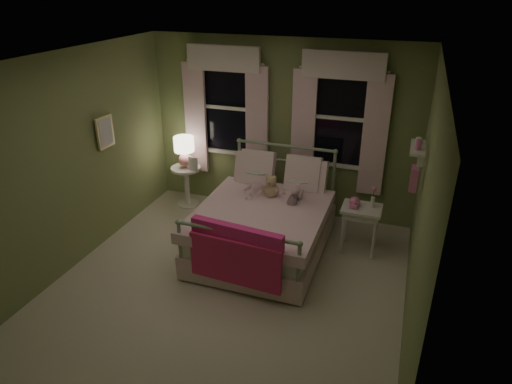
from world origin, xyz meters
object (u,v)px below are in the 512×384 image
at_px(nightstand_left, 187,181).
at_px(child_right, 295,177).
at_px(bed, 265,224).
at_px(nightstand_right, 361,214).
at_px(table_lamp, 184,149).
at_px(child_left, 255,169).
at_px(teddy_bear, 271,188).

bearing_deg(nightstand_left, child_right, -12.87).
distance_m(bed, nightstand_right, 1.26).
bearing_deg(child_right, nightstand_right, 171.15).
relative_size(bed, nightstand_left, 3.13).
bearing_deg(bed, table_lamp, 151.76).
xyz_separation_m(child_right, nightstand_left, (-1.85, 0.42, -0.51)).
relative_size(child_left, child_right, 1.10).
relative_size(child_left, nightstand_left, 1.20).
xyz_separation_m(table_lamp, nightstand_right, (2.76, -0.48, -0.40)).
distance_m(teddy_bear, table_lamp, 1.68).
bearing_deg(nightstand_right, child_right, 176.46).
xyz_separation_m(bed, nightstand_right, (1.19, 0.37, 0.17)).
bearing_deg(child_right, table_lamp, -18.19).
bearing_deg(bed, nightstand_left, 151.76).
relative_size(child_right, teddy_bear, 2.19).
bearing_deg(child_right, child_left, -5.32).
relative_size(child_left, table_lamp, 1.65).
relative_size(table_lamp, nightstand_right, 0.74).
distance_m(teddy_bear, nightstand_right, 1.22).
relative_size(bed, child_right, 2.87).
distance_m(nightstand_left, table_lamp, 0.54).
height_order(bed, table_lamp, bed).
distance_m(child_right, teddy_bear, 0.35).
xyz_separation_m(child_left, table_lamp, (-1.29, 0.42, -0.01)).
relative_size(teddy_bear, table_lamp, 0.68).
xyz_separation_m(teddy_bear, nightstand_left, (-1.57, 0.58, -0.37)).
bearing_deg(nightstand_left, bed, -28.24).
distance_m(child_left, table_lamp, 1.36).
bearing_deg(child_right, teddy_bear, 24.18).
height_order(teddy_bear, nightstand_right, teddy_bear).
bearing_deg(table_lamp, nightstand_left, 0.00).
relative_size(bed, nightstand_right, 3.18).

